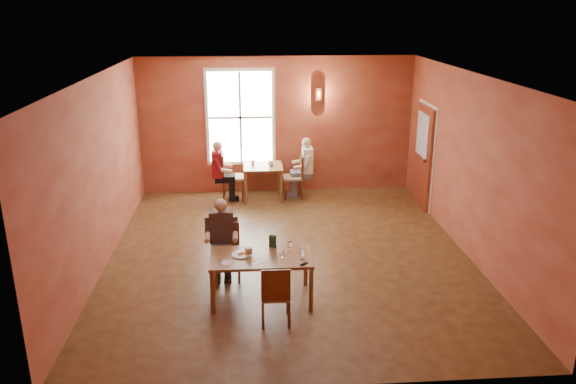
{
  "coord_description": "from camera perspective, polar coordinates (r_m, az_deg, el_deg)",
  "views": [
    {
      "loc": [
        -0.66,
        -8.68,
        4.02
      ],
      "look_at": [
        0.0,
        0.2,
        1.05
      ],
      "focal_mm": 35.0,
      "sensor_mm": 36.0,
      "label": 1
    }
  ],
  "objects": [
    {
      "name": "knife",
      "position": [
        7.74,
        -3.05,
        -7.22
      ],
      "size": [
        0.17,
        0.05,
        0.0
      ],
      "primitive_type": "cube",
      "rotation": [
        0.0,
        0.0,
        0.23
      ],
      "color": "silver",
      "rests_on": "main_table"
    },
    {
      "name": "diner_main",
      "position": [
        8.55,
        -6.24,
        -5.28
      ],
      "size": [
        0.48,
        0.48,
        1.19
      ],
      "primitive_type": null,
      "rotation": [
        0.0,
        0.0,
        3.14
      ],
      "color": "#35221B",
      "rests_on": "ground"
    },
    {
      "name": "main_table",
      "position": [
        8.1,
        -2.73,
        -8.66
      ],
      "size": [
        1.43,
        0.8,
        0.67
      ],
      "primitive_type": null,
      "color": "brown",
      "rests_on": "ground"
    },
    {
      "name": "wall_right",
      "position": [
        9.75,
        17.98,
        2.55
      ],
      "size": [
        0.04,
        7.0,
        3.0
      ],
      "primitive_type": "cube",
      "color": "brown",
      "rests_on": "ground"
    },
    {
      "name": "sunglasses",
      "position": [
        7.7,
        1.63,
        -7.29
      ],
      "size": [
        0.12,
        0.12,
        0.02
      ],
      "primitive_type": "cube",
      "rotation": [
        0.0,
        0.0,
        0.78
      ],
      "color": "black",
      "rests_on": "main_table"
    },
    {
      "name": "goblet_b",
      "position": [
        7.81,
        1.43,
        -6.27
      ],
      "size": [
        0.09,
        0.09,
        0.18
      ],
      "primitive_type": null,
      "rotation": [
        0.0,
        0.0,
        -0.35
      ],
      "color": "white",
      "rests_on": "main_table"
    },
    {
      "name": "diner_white",
      "position": [
        12.19,
        0.64,
        2.32
      ],
      "size": [
        0.51,
        0.51,
        1.27
      ],
      "primitive_type": null,
      "rotation": [
        0.0,
        0.0,
        1.57
      ],
      "color": "silver",
      "rests_on": "ground"
    },
    {
      "name": "wall_front",
      "position": [
        5.8,
        2.73,
        -7.35
      ],
      "size": [
        6.0,
        0.04,
        3.0
      ],
      "primitive_type": "cube",
      "color": "brown",
      "rests_on": "ground"
    },
    {
      "name": "wall_sconce",
      "position": [
        12.32,
        3.12,
        9.93
      ],
      "size": [
        0.16,
        0.16,
        0.28
      ],
      "primitive_type": "cylinder",
      "color": "brown",
      "rests_on": "wall_back"
    },
    {
      "name": "napkin",
      "position": [
        7.79,
        -6.22,
        -7.15
      ],
      "size": [
        0.18,
        0.18,
        0.01
      ],
      "primitive_type": "cube",
      "rotation": [
        0.0,
        0.0,
        -0.23
      ],
      "color": "silver",
      "rests_on": "main_table"
    },
    {
      "name": "plate_food",
      "position": [
        7.98,
        -4.8,
        -6.33
      ],
      "size": [
        0.34,
        0.34,
        0.03
      ],
      "primitive_type": "cylinder",
      "rotation": [
        0.0,
        0.0,
        -0.34
      ],
      "color": "beige",
      "rests_on": "main_table"
    },
    {
      "name": "diner_maroon",
      "position": [
        12.15,
        -5.77,
        2.17
      ],
      "size": [
        0.51,
        0.51,
        1.27
      ],
      "primitive_type": null,
      "rotation": [
        0.0,
        0.0,
        -1.57
      ],
      "color": "maroon",
      "rests_on": "ground"
    },
    {
      "name": "chair_diner_maroon",
      "position": [
        12.18,
        -5.61,
        1.62
      ],
      "size": [
        0.45,
        0.45,
        1.02
      ],
      "primitive_type": null,
      "rotation": [
        0.0,
        0.0,
        -1.57
      ],
      "color": "#412711",
      "rests_on": "ground"
    },
    {
      "name": "cup_b",
      "position": [
        12.19,
        -3.6,
        3.0
      ],
      "size": [
        0.12,
        0.12,
        0.09
      ],
      "primitive_type": "imported",
      "rotation": [
        0.0,
        0.0,
        -0.23
      ],
      "color": "white",
      "rests_on": "second_table"
    },
    {
      "name": "chair_diner_main",
      "position": [
        8.65,
        -6.2,
        -6.19
      ],
      "size": [
        0.38,
        0.38,
        0.87
      ],
      "primitive_type": null,
      "rotation": [
        0.0,
        0.0,
        3.14
      ],
      "color": "#3C240D",
      "rests_on": "ground"
    },
    {
      "name": "menu_stand",
      "position": [
        8.19,
        -1.56,
        -5.03
      ],
      "size": [
        0.12,
        0.09,
        0.18
      ],
      "primitive_type": "cube",
      "rotation": [
        0.0,
        0.0,
        -0.38
      ],
      "color": "#1F4125",
      "rests_on": "main_table"
    },
    {
      "name": "door",
      "position": [
        11.93,
        13.48,
        3.52
      ],
      "size": [
        0.12,
        1.04,
        2.1
      ],
      "primitive_type": "cube",
      "color": "maroon",
      "rests_on": "ground"
    },
    {
      "name": "window",
      "position": [
        12.35,
        -4.86,
        7.56
      ],
      "size": [
        1.36,
        0.1,
        1.96
      ],
      "primitive_type": "cube",
      "color": "white",
      "rests_on": "wall_back"
    },
    {
      "name": "cup_a",
      "position": [
        12.05,
        -1.73,
        2.88
      ],
      "size": [
        0.14,
        0.14,
        0.1
      ],
      "primitive_type": "imported",
      "rotation": [
        0.0,
        0.0,
        0.11
      ],
      "color": "white",
      "rests_on": "second_table"
    },
    {
      "name": "sandwich",
      "position": [
        7.97,
        -4.02,
        -6.1
      ],
      "size": [
        0.1,
        0.1,
        0.09
      ],
      "primitive_type": "cube",
      "rotation": [
        0.0,
        0.0,
        0.48
      ],
      "color": "tan",
      "rests_on": "main_table"
    },
    {
      "name": "goblet_a",
      "position": [
        8.04,
        0.19,
        -5.54
      ],
      "size": [
        0.07,
        0.07,
        0.16
      ],
      "primitive_type": null,
      "rotation": [
        0.0,
        0.0,
        0.08
      ],
      "color": "white",
      "rests_on": "main_table"
    },
    {
      "name": "chair_diner_white",
      "position": [
        12.23,
        0.49,
        1.59
      ],
      "size": [
        0.42,
        0.42,
        0.95
      ],
      "primitive_type": null,
      "rotation": [
        0.0,
        0.0,
        1.57
      ],
      "color": "#572C13",
      "rests_on": "ground"
    },
    {
      "name": "wall_left",
      "position": [
        9.34,
        -18.6,
        1.8
      ],
      "size": [
        0.04,
        7.0,
        3.0
      ],
      "primitive_type": "cube",
      "color": "brown",
      "rests_on": "ground"
    },
    {
      "name": "goblet_c",
      "position": [
        7.73,
        -0.6,
        -6.55
      ],
      "size": [
        0.08,
        0.08,
        0.17
      ],
      "primitive_type": null,
      "rotation": [
        0.0,
        0.0,
        -0.16
      ],
      "color": "white",
      "rests_on": "main_table"
    },
    {
      "name": "second_table",
      "position": [
        12.23,
        -2.54,
        1.05
      ],
      "size": [
        0.83,
        0.83,
        0.74
      ],
      "primitive_type": null,
      "color": "brown",
      "rests_on": "ground"
    },
    {
      "name": "ceiling",
      "position": [
        8.76,
        0.1,
        11.76
      ],
      "size": [
        6.0,
        7.0,
        0.04
      ],
      "primitive_type": "cube",
      "color": "white",
      "rests_on": "wall_back"
    },
    {
      "name": "wall_back",
      "position": [
        12.46,
        -1.13,
        6.77
      ],
      "size": [
        6.0,
        0.04,
        3.0
      ],
      "primitive_type": "cube",
      "color": "brown",
      "rests_on": "ground"
    },
    {
      "name": "ground",
      "position": [
        9.59,
        0.09,
        -6.34
      ],
      "size": [
        6.0,
        7.0,
        0.01
      ],
      "primitive_type": "cube",
      "color": "brown",
      "rests_on": "ground"
    },
    {
      "name": "chair_empty",
      "position": [
        7.49,
        -1.29,
        -10.24
      ],
      "size": [
        0.38,
        0.38,
        0.85
      ],
      "primitive_type": null,
      "rotation": [
        0.0,
        0.0,
        -0.01
      ],
      "color": "#502E1B",
      "rests_on": "ground"
    }
  ]
}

